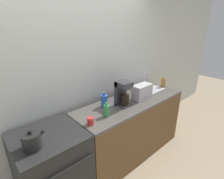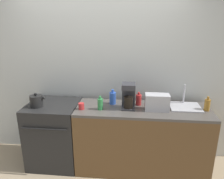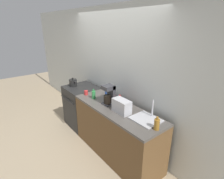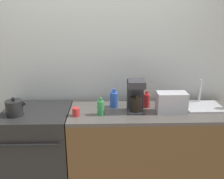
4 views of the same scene
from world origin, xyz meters
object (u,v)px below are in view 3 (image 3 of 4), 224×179
Objects in this scene: stove at (83,106)px; kettle at (73,83)px; coffee_maker at (109,94)px; toaster at (122,106)px; bottle_amber at (157,124)px; bottle_red at (120,101)px; bottle_green at (94,95)px; bottle_blue at (107,94)px; cup_red at (86,93)px.

stove is 4.36× the size of kettle.
toaster is at bearing -5.96° from coffee_maker.
toaster is at bearing -2.65° from stove.
bottle_red is at bearing 173.06° from bottle_amber.
bottle_amber is at bearing 4.55° from toaster.
bottle_amber is 1.40m from bottle_green.
bottle_green is (-0.14, -0.22, -0.01)m from bottle_blue.
bottle_amber is (2.10, -0.02, 0.54)m from stove.
stove is 0.69m from cup_red.
bottle_red is (0.14, 0.12, -0.10)m from coffee_maker.
stove is at bearing 163.10° from cup_red.
kettle is 0.63m from cup_red.
coffee_maker is (1.25, 0.08, 0.10)m from kettle.
bottle_green reaches higher than cup_red.
kettle reaches higher than bottle_green.
toaster is 0.74m from bottle_green.
toaster reaches higher than kettle.
kettle reaches higher than bottle_red.
coffee_maker is at bearing -28.97° from bottle_blue.
coffee_maker is 0.39m from bottle_green.
stove is at bearing -173.57° from bottle_blue.
bottle_green is at bearing -165.94° from coffee_maker.
coffee_maker is at bearing 14.06° from bottle_green.
kettle is at bearing 179.20° from bottle_green.
toaster is 1.67× the size of bottle_green.
cup_red is at bearing -175.90° from bottle_green.
stove is 0.58m from kettle.
coffee_maker is at bearing 3.64° from kettle.
bottle_amber reaches higher than stove.
kettle reaches higher than stove.
toaster is at bearing 1.42° from kettle.
bottle_amber is at bearing -0.42° from stove.
bottle_blue is 1.14× the size of bottle_red.
cup_red is (0.45, -0.14, 0.50)m from stove.
kettle is 1.12× the size of bottle_amber.
coffee_maker is at bearing -179.29° from bottle_amber.
bottle_blue is 0.26m from bottle_green.
bottle_red is at bearing 8.20° from kettle.
cup_red is at bearing -169.93° from coffee_maker.
bottle_green is (-0.37, -0.09, -0.10)m from coffee_maker.
bottle_amber is 1.02× the size of bottle_green.
toaster is (1.63, 0.04, 0.03)m from kettle.
cup_red is at bearing -16.90° from stove.
bottle_blue is at bearing 151.03° from coffee_maker.
kettle is 1.63m from toaster.
bottle_red reaches higher than cup_red.
bottle_red is at bearing -0.44° from bottle_blue.
bottle_amber is (1.03, 0.01, -0.10)m from coffee_maker.
kettle is 1.05m from bottle_blue.
bottle_red is at bearing 16.91° from cup_red.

